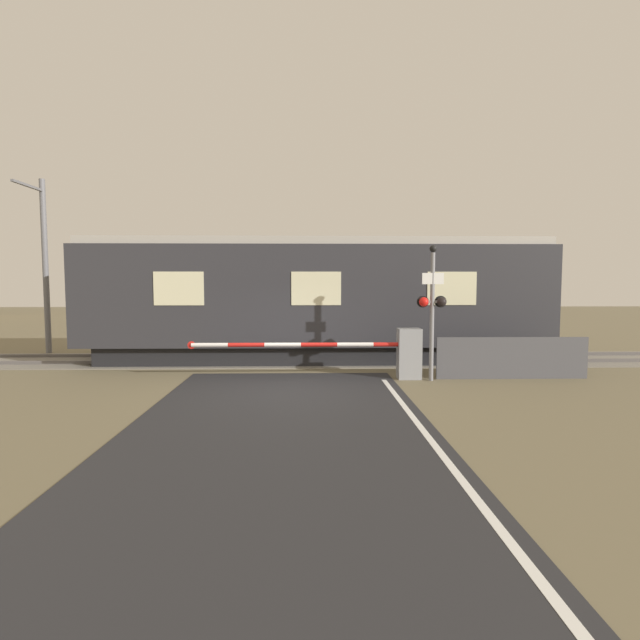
{
  "coord_description": "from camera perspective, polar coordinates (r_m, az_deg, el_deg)",
  "views": [
    {
      "loc": [
        0.48,
        -11.66,
        2.53
      ],
      "look_at": [
        0.8,
        1.84,
        1.51
      ],
      "focal_mm": 28.0,
      "sensor_mm": 36.0,
      "label": 1
    }
  ],
  "objects": [
    {
      "name": "ground_plane",
      "position": [
        11.94,
        -3.68,
        -7.91
      ],
      "size": [
        80.0,
        80.0,
        0.0
      ],
      "primitive_type": "plane",
      "color": "#6B6047"
    },
    {
      "name": "road_strip",
      "position": [
        4.47,
        -8.26,
        -30.05
      ],
      "size": [
        5.36,
        20.0,
        0.02
      ],
      "color": "#262628",
      "rests_on": "ground_plane"
    },
    {
      "name": "track_bed",
      "position": [
        16.25,
        -3.06,
        -4.55
      ],
      "size": [
        36.0,
        3.2,
        0.13
      ],
      "color": "slate",
      "rests_on": "ground_plane"
    },
    {
      "name": "train",
      "position": [
        16.06,
        -0.53,
        2.4
      ],
      "size": [
        14.46,
        3.06,
        3.89
      ],
      "color": "black",
      "rests_on": "ground_plane"
    },
    {
      "name": "crossing_barrier",
      "position": [
        13.21,
        8.15,
        -3.65
      ],
      "size": [
        6.08,
        0.44,
        1.33
      ],
      "color": "gray",
      "rests_on": "ground_plane"
    },
    {
      "name": "signal_post",
      "position": [
        13.04,
        12.71,
        1.77
      ],
      "size": [
        0.76,
        0.26,
        3.47
      ],
      "color": "gray",
      "rests_on": "ground_plane"
    },
    {
      "name": "catenary_pole",
      "position": [
        20.22,
        -28.96,
        5.74
      ],
      "size": [
        0.2,
        1.9,
        6.14
      ],
      "color": "slate",
      "rests_on": "ground_plane"
    },
    {
      "name": "roadside_fence",
      "position": [
        14.04,
        21.11,
        -4.08
      ],
      "size": [
        4.0,
        0.06,
        1.1
      ],
      "color": "#4C4C51",
      "rests_on": "ground_plane"
    }
  ]
}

